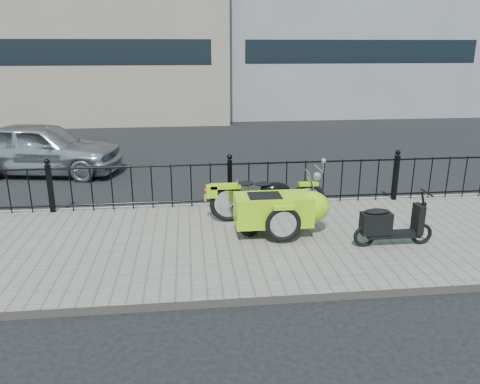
{
  "coord_description": "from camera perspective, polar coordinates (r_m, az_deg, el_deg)",
  "views": [
    {
      "loc": [
        -0.81,
        -7.73,
        3.25
      ],
      "look_at": [
        0.05,
        -0.1,
        0.84
      ],
      "focal_mm": 35.0,
      "sensor_mm": 36.0,
      "label": 1
    }
  ],
  "objects": [
    {
      "name": "motorcycle_sidecar",
      "position": [
        8.13,
        5.11,
        -1.72
      ],
      "size": [
        2.28,
        1.48,
        0.98
      ],
      "color": "black",
      "rests_on": "sidewalk"
    },
    {
      "name": "scooter",
      "position": [
        7.95,
        17.65,
        -3.9
      ],
      "size": [
        1.34,
        0.39,
        0.9
      ],
      "color": "black",
      "rests_on": "sidewalk"
    },
    {
      "name": "curb",
      "position": [
        9.75,
        -1.31,
        -1.69
      ],
      "size": [
        30.0,
        0.1,
        0.12
      ],
      "primitive_type": "cube",
      "color": "gray",
      "rests_on": "ground"
    },
    {
      "name": "spare_tire",
      "position": [
        7.96,
        1.45,
        -3.39
      ],
      "size": [
        0.55,
        0.41,
        0.6
      ],
      "primitive_type": "torus",
      "rotation": [
        1.57,
        0.0,
        0.6
      ],
      "color": "black",
      "rests_on": "sidewalk"
    },
    {
      "name": "iron_fence",
      "position": [
        9.45,
        -1.26,
        1.05
      ],
      "size": [
        14.11,
        0.11,
        1.08
      ],
      "color": "black",
      "rests_on": "sidewalk"
    },
    {
      "name": "sedan_car",
      "position": [
        13.3,
        -22.96,
        4.93
      ],
      "size": [
        4.27,
        2.31,
        1.38
      ],
      "primitive_type": "imported",
      "rotation": [
        0.0,
        0.0,
        1.4
      ],
      "color": "#A2A5A9",
      "rests_on": "ground"
    },
    {
      "name": "ground",
      "position": [
        8.43,
        -0.42,
        -5.26
      ],
      "size": [
        120.0,
        120.0,
        0.0
      ],
      "primitive_type": "plane",
      "color": "black",
      "rests_on": "ground"
    },
    {
      "name": "sidewalk",
      "position": [
        7.95,
        -0.04,
        -6.24
      ],
      "size": [
        30.0,
        3.8,
        0.12
      ],
      "primitive_type": "cube",
      "color": "#686158",
      "rests_on": "ground"
    }
  ]
}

